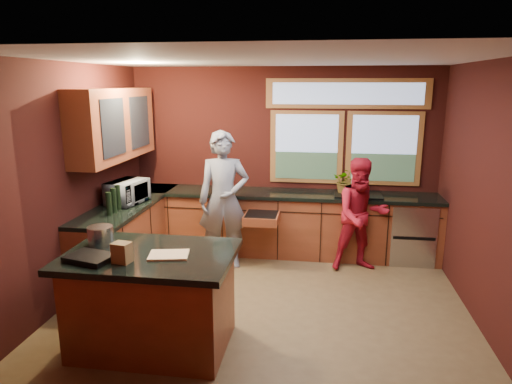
% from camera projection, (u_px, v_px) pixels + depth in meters
% --- Properties ---
extents(floor, '(4.50, 4.50, 0.00)m').
position_uv_depth(floor, '(265.00, 306.00, 5.17)').
color(floor, brown).
rests_on(floor, ground).
extents(room_shell, '(4.52, 4.02, 2.71)m').
position_uv_depth(room_shell, '(217.00, 144.00, 5.15)').
color(room_shell, black).
rests_on(room_shell, ground).
extents(back_counter, '(4.50, 0.64, 0.93)m').
position_uv_depth(back_counter, '(293.00, 223.00, 6.67)').
color(back_counter, '#632D17').
rests_on(back_counter, floor).
extents(left_counter, '(0.64, 2.30, 0.93)m').
position_uv_depth(left_counter, '(130.00, 235.00, 6.16)').
color(left_counter, '#632D17').
rests_on(left_counter, floor).
extents(island, '(1.55, 1.05, 0.95)m').
position_uv_depth(island, '(152.00, 299.00, 4.30)').
color(island, '#632D17').
rests_on(island, floor).
extents(person_grey, '(0.76, 0.58, 1.86)m').
position_uv_depth(person_grey, '(224.00, 200.00, 6.13)').
color(person_grey, slate).
rests_on(person_grey, floor).
extents(person_red, '(0.86, 0.74, 1.52)m').
position_uv_depth(person_red, '(361.00, 215.00, 6.03)').
color(person_red, '#A61322').
rests_on(person_red, floor).
extents(microwave, '(0.46, 0.60, 0.30)m').
position_uv_depth(microwave, '(127.00, 192.00, 5.95)').
color(microwave, '#999999').
rests_on(microwave, left_counter).
extents(potted_plant, '(0.33, 0.29, 0.37)m').
position_uv_depth(potted_plant, '(345.00, 181.00, 6.46)').
color(potted_plant, '#999999').
rests_on(potted_plant, back_counter).
extents(paper_towel, '(0.12, 0.12, 0.28)m').
position_uv_depth(paper_towel, '(355.00, 185.00, 6.40)').
color(paper_towel, white).
rests_on(paper_towel, back_counter).
extents(cutting_board, '(0.39, 0.31, 0.02)m').
position_uv_depth(cutting_board, '(169.00, 255.00, 4.11)').
color(cutting_board, tan).
rests_on(cutting_board, island).
extents(stock_pot, '(0.24, 0.24, 0.18)m').
position_uv_depth(stock_pot, '(101.00, 235.00, 4.39)').
color(stock_pot, '#BDBCC1').
rests_on(stock_pot, island).
extents(paper_bag, '(0.17, 0.15, 0.18)m').
position_uv_depth(paper_bag, '(122.00, 253.00, 3.95)').
color(paper_bag, brown).
rests_on(paper_bag, island).
extents(black_tray, '(0.46, 0.37, 0.05)m').
position_uv_depth(black_tray, '(90.00, 258.00, 4.01)').
color(black_tray, black).
rests_on(black_tray, island).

